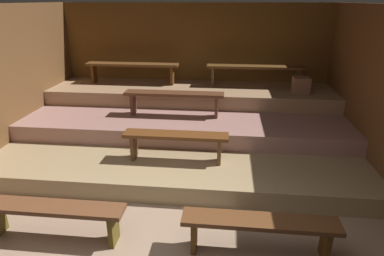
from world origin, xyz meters
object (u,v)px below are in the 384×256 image
at_px(bench_upper_left, 132,67).
at_px(wooden_crate_upper, 301,85).
at_px(bench_floor_left, 52,212).
at_px(bench_upper_right, 255,70).
at_px(bench_lower_center, 176,139).
at_px(bench_middle_center, 174,97).
at_px(bench_floor_right, 260,226).

xyz_separation_m(bench_upper_left, wooden_crate_upper, (3.24, -0.39, -0.19)).
height_order(bench_floor_left, bench_upper_right, bench_upper_right).
xyz_separation_m(bench_lower_center, bench_middle_center, (-0.21, 1.17, 0.27)).
height_order(bench_floor_left, bench_lower_center, bench_lower_center).
bearing_deg(bench_upper_right, bench_middle_center, -141.02).
xyz_separation_m(bench_floor_left, bench_floor_right, (2.11, 0.00, 0.00)).
height_order(bench_floor_left, bench_floor_right, same).
xyz_separation_m(bench_floor_right, bench_middle_center, (-1.25, 2.60, 0.52)).
bearing_deg(bench_floor_right, wooden_crate_upper, 73.88).
height_order(bench_floor_right, bench_lower_center, bench_lower_center).
relative_size(bench_lower_center, bench_middle_center, 0.86).
relative_size(bench_middle_center, bench_upper_left, 0.90).
distance_m(bench_floor_left, bench_upper_right, 4.44).
relative_size(bench_floor_right, bench_upper_left, 0.82).
bearing_deg(bench_floor_left, bench_middle_center, 71.52).
height_order(bench_floor_left, bench_upper_left, bench_upper_left).
relative_size(bench_floor_right, wooden_crate_upper, 5.23).
bearing_deg(bench_floor_left, bench_lower_center, 53.12).
height_order(bench_floor_right, wooden_crate_upper, wooden_crate_upper).
relative_size(bench_floor_left, bench_lower_center, 1.05).
bearing_deg(bench_upper_left, bench_floor_left, -87.61).
height_order(bench_upper_left, bench_upper_right, same).
bearing_deg(bench_upper_right, bench_upper_left, 180.00).
bearing_deg(bench_middle_center, bench_upper_left, 132.08).
bearing_deg(bench_middle_center, bench_upper_right, 38.98).
bearing_deg(bench_lower_center, wooden_crate_upper, 43.56).
height_order(bench_lower_center, bench_upper_left, bench_upper_left).
xyz_separation_m(bench_upper_left, bench_upper_right, (2.43, 0.00, 0.00)).
height_order(bench_upper_left, wooden_crate_upper, bench_upper_left).
relative_size(bench_floor_left, bench_floor_right, 1.00).
xyz_separation_m(bench_floor_right, bench_upper_left, (-2.27, 3.73, 0.79)).
xyz_separation_m(bench_floor_left, wooden_crate_upper, (3.08, 3.34, 0.60)).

